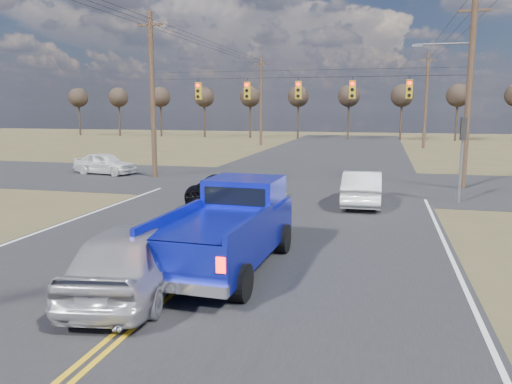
% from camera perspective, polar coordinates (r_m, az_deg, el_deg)
% --- Properties ---
extents(ground, '(160.00, 160.00, 0.00)m').
position_cam_1_polar(ground, '(12.24, -9.69, -11.18)').
color(ground, brown).
rests_on(ground, ground).
extents(road_main, '(14.00, 120.00, 0.02)m').
position_cam_1_polar(road_main, '(21.41, 1.17, -2.02)').
color(road_main, '#28282B').
rests_on(road_main, ground).
extents(road_cross, '(120.00, 12.00, 0.02)m').
position_cam_1_polar(road_cross, '(29.15, 4.73, 1.06)').
color(road_cross, '#28282B').
rests_on(road_cross, ground).
extents(signal_gantry, '(19.60, 4.83, 10.00)m').
position_cam_1_polar(signal_gantry, '(28.55, 5.81, 11.06)').
color(signal_gantry, '#473323').
rests_on(signal_gantry, ground).
extents(utility_poles, '(19.60, 58.32, 10.00)m').
position_cam_1_polar(utility_poles, '(27.85, 4.53, 11.45)').
color(utility_poles, '#473323').
rests_on(utility_poles, ground).
extents(treeline, '(87.00, 117.80, 7.40)m').
position_cam_1_polar(treeline, '(37.72, 7.16, 11.64)').
color(treeline, '#33261C').
rests_on(treeline, ground).
extents(pickup_truck, '(2.65, 6.21, 2.30)m').
position_cam_1_polar(pickup_truck, '(13.50, -3.09, -4.12)').
color(pickup_truck, black).
rests_on(pickup_truck, ground).
extents(silver_suv, '(2.87, 5.37, 1.74)m').
position_cam_1_polar(silver_suv, '(12.05, -13.91, -7.32)').
color(silver_suv, '#A8AAB0').
rests_on(silver_suv, ground).
extents(black_suv, '(2.35, 4.97, 1.37)m').
position_cam_1_polar(black_suv, '(22.73, -3.56, 0.40)').
color(black_suv, black).
rests_on(black_suv, ground).
extents(white_car_queue, '(1.72, 4.75, 1.56)m').
position_cam_1_polar(white_car_queue, '(22.81, 12.03, 0.47)').
color(white_car_queue, silver).
rests_on(white_car_queue, ground).
extents(dgrey_car_queue, '(1.75, 4.19, 1.21)m').
position_cam_1_polar(dgrey_car_queue, '(23.22, 0.26, 0.41)').
color(dgrey_car_queue, '#313236').
rests_on(dgrey_car_queue, ground).
extents(cross_car_west, '(2.35, 4.44, 1.44)m').
position_cam_1_polar(cross_car_west, '(34.15, -16.89, 3.15)').
color(cross_car_west, white).
rests_on(cross_car_west, ground).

